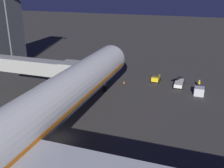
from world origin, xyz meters
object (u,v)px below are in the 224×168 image
at_px(traffic_cone_nose_starboard, 105,80).
at_px(baggage_container_near_belt, 199,91).
at_px(apron_floodlight_mast, 8,24).
at_px(baggage_tug_spare, 156,78).
at_px(airliner_at_gate, 1,143).
at_px(traffic_cone_nose_port, 124,82).
at_px(jet_bridge, 43,68).
at_px(ground_crew_walking_aft, 199,84).
at_px(belt_loader, 179,83).

bearing_deg(traffic_cone_nose_starboard, baggage_container_near_belt, 175.93).
bearing_deg(apron_floodlight_mast, baggage_tug_spare, -172.83).
xyz_separation_m(apron_floodlight_mast, traffic_cone_nose_starboard, (-23.30, -0.90, -11.14)).
bearing_deg(airliner_at_gate, traffic_cone_nose_port, -93.72).
distance_m(jet_bridge, baggage_container_near_belt, 29.69).
distance_m(jet_bridge, ground_crew_walking_aft, 31.09).
height_order(baggage_tug_spare, traffic_cone_nose_port, baggage_tug_spare).
bearing_deg(belt_loader, traffic_cone_nose_starboard, 7.56).
bearing_deg(belt_loader, apron_floodlight_mast, 4.38).
distance_m(airliner_at_gate, baggage_tug_spare, 38.48).
xyz_separation_m(ground_crew_walking_aft, traffic_cone_nose_port, (15.24, 2.53, -0.67)).
distance_m(jet_bridge, baggage_tug_spare, 24.10).
bearing_deg(airliner_at_gate, baggage_tug_spare, -102.72).
xyz_separation_m(baggage_container_near_belt, traffic_cone_nose_port, (15.41, -1.41, -0.50)).
bearing_deg(jet_bridge, baggage_tug_spare, -140.70).
bearing_deg(traffic_cone_nose_port, ground_crew_walking_aft, -170.59).
xyz_separation_m(baggage_container_near_belt, ground_crew_walking_aft, (0.16, -3.93, 0.17)).
relative_size(baggage_tug_spare, baggage_container_near_belt, 1.47).
xyz_separation_m(jet_bridge, belt_loader, (-23.34, -13.67, -4.82)).
height_order(apron_floodlight_mast, ground_crew_walking_aft, apron_floodlight_mast).
height_order(belt_loader, traffic_cone_nose_starboard, belt_loader).
distance_m(apron_floodlight_mast, belt_loader, 40.50).
relative_size(ground_crew_walking_aft, traffic_cone_nose_starboard, 3.13).
height_order(ground_crew_walking_aft, traffic_cone_nose_port, ground_crew_walking_aft).
bearing_deg(airliner_at_gate, belt_loader, -110.55).
bearing_deg(baggage_container_near_belt, ground_crew_walking_aft, -87.67).
height_order(apron_floodlight_mast, traffic_cone_nose_starboard, apron_floodlight_mast).
height_order(baggage_container_near_belt, traffic_cone_nose_starboard, baggage_container_near_belt).
bearing_deg(baggage_tug_spare, traffic_cone_nose_port, 28.47).
height_order(airliner_at_gate, apron_floodlight_mast, apron_floodlight_mast).
bearing_deg(traffic_cone_nose_starboard, baggage_tug_spare, -162.39).
distance_m(jet_bridge, apron_floodlight_mast, 19.80).
relative_size(apron_floodlight_mast, baggage_container_near_belt, 10.59).
bearing_deg(baggage_container_near_belt, belt_loader, -40.25).
xyz_separation_m(baggage_container_near_belt, traffic_cone_nose_starboard, (19.81, -1.41, -0.50)).
distance_m(belt_loader, traffic_cone_nose_starboard, 15.83).
bearing_deg(apron_floodlight_mast, airliner_at_gate, 127.72).
bearing_deg(ground_crew_walking_aft, airliner_at_gate, 64.39).
bearing_deg(traffic_cone_nose_starboard, ground_crew_walking_aft, -172.67).
bearing_deg(apron_floodlight_mast, ground_crew_walking_aft, -175.44).
height_order(apron_floodlight_mast, baggage_tug_spare, apron_floodlight_mast).
bearing_deg(traffic_cone_nose_starboard, jet_bridge, 56.54).
bearing_deg(traffic_cone_nose_starboard, airliner_at_gate, 93.72).
bearing_deg(jet_bridge, apron_floodlight_mast, -34.33).
height_order(jet_bridge, belt_loader, jet_bridge).
distance_m(baggage_container_near_belt, traffic_cone_nose_port, 15.48).
relative_size(apron_floodlight_mast, baggage_tug_spare, 7.20).
bearing_deg(ground_crew_walking_aft, traffic_cone_nose_port, 9.41).
bearing_deg(jet_bridge, traffic_cone_nose_port, -136.15).
bearing_deg(belt_loader, baggage_container_near_belt, 139.75).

